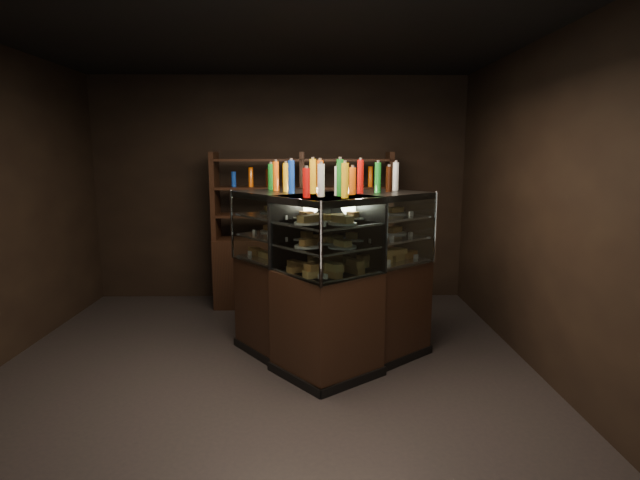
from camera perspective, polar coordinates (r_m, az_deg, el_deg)
The scene contains 7 objects.
ground at distance 4.76m, azimuth -6.38°, elevation -14.80°, with size 5.00×5.00×0.00m, color black.
room_shell at distance 4.33m, azimuth -6.87°, elevation 9.28°, with size 5.02×5.02×3.01m.
display_case at distance 4.79m, azimuth 1.03°, elevation -7.65°, with size 2.03×1.64×1.63m.
food_display at distance 4.63m, azimuth 1.05°, elevation 0.48°, with size 1.55×1.17×0.49m.
bottles_top at distance 4.58m, azimuth 1.08°, elevation 7.09°, with size 1.37×1.03×0.30m.
potted_conifer at distance 5.18m, azimuth 8.34°, elevation -6.98°, with size 0.40×0.40×0.86m.
back_shelving at distance 6.50m, azimuth -1.99°, elevation -2.31°, with size 2.28×0.42×2.00m.
Camera 1 is at (0.45, -4.30, 1.98)m, focal length 28.00 mm.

